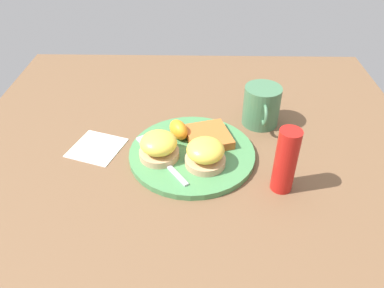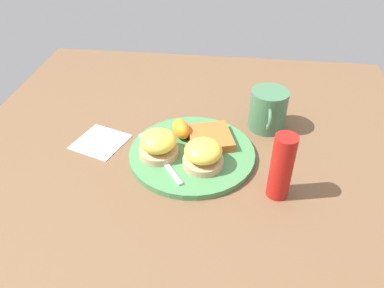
{
  "view_description": "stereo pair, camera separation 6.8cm",
  "coord_description": "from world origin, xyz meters",
  "px_view_note": "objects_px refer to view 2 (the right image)",
  "views": [
    {
      "loc": [
        0.66,
        0.01,
        0.54
      ],
      "look_at": [
        0.0,
        0.0,
        0.03
      ],
      "focal_mm": 35.0,
      "sensor_mm": 36.0,
      "label": 1
    },
    {
      "loc": [
        0.66,
        0.08,
        0.54
      ],
      "look_at": [
        0.0,
        0.0,
        0.03
      ],
      "focal_mm": 35.0,
      "sensor_mm": 36.0,
      "label": 2
    }
  ],
  "objects_px": {
    "fork": "(158,154)",
    "sandwich_benedict_left": "(158,144)",
    "orange_wedge": "(181,129)",
    "hashbrown_patty": "(210,138)",
    "condiment_bottle": "(281,167)",
    "cup": "(268,110)",
    "sandwich_benedict_right": "(203,154)"
  },
  "relations": [
    {
      "from": "fork",
      "to": "sandwich_benedict_left",
      "type": "bearing_deg",
      "value": 115.75
    },
    {
      "from": "orange_wedge",
      "to": "fork",
      "type": "distance_m",
      "value": 0.09
    },
    {
      "from": "sandwich_benedict_left",
      "to": "hashbrown_patty",
      "type": "distance_m",
      "value": 0.13
    },
    {
      "from": "hashbrown_patty",
      "to": "condiment_bottle",
      "type": "height_order",
      "value": "condiment_bottle"
    },
    {
      "from": "orange_wedge",
      "to": "cup",
      "type": "relative_size",
      "value": 0.49
    },
    {
      "from": "sandwich_benedict_left",
      "to": "condiment_bottle",
      "type": "distance_m",
      "value": 0.27
    },
    {
      "from": "hashbrown_patty",
      "to": "condiment_bottle",
      "type": "distance_m",
      "value": 0.21
    },
    {
      "from": "sandwich_benedict_right",
      "to": "fork",
      "type": "bearing_deg",
      "value": -102.16
    },
    {
      "from": "orange_wedge",
      "to": "fork",
      "type": "bearing_deg",
      "value": -29.16
    },
    {
      "from": "sandwich_benedict_left",
      "to": "hashbrown_patty",
      "type": "xyz_separation_m",
      "value": [
        -0.06,
        0.11,
        -0.02
      ]
    },
    {
      "from": "sandwich_benedict_left",
      "to": "hashbrown_patty",
      "type": "relative_size",
      "value": 0.87
    },
    {
      "from": "hashbrown_patty",
      "to": "sandwich_benedict_left",
      "type": "bearing_deg",
      "value": -59.85
    },
    {
      "from": "fork",
      "to": "cup",
      "type": "distance_m",
      "value": 0.29
    },
    {
      "from": "sandwich_benedict_left",
      "to": "orange_wedge",
      "type": "relative_size",
      "value": 1.47
    },
    {
      "from": "sandwich_benedict_left",
      "to": "sandwich_benedict_right",
      "type": "bearing_deg",
      "value": 77.1
    },
    {
      "from": "hashbrown_patty",
      "to": "orange_wedge",
      "type": "bearing_deg",
      "value": -97.75
    },
    {
      "from": "hashbrown_patty",
      "to": "orange_wedge",
      "type": "height_order",
      "value": "orange_wedge"
    },
    {
      "from": "condiment_bottle",
      "to": "sandwich_benedict_left",
      "type": "bearing_deg",
      "value": -107.06
    },
    {
      "from": "sandwich_benedict_left",
      "to": "sandwich_benedict_right",
      "type": "distance_m",
      "value": 0.1
    },
    {
      "from": "sandwich_benedict_left",
      "to": "orange_wedge",
      "type": "height_order",
      "value": "sandwich_benedict_left"
    },
    {
      "from": "condiment_bottle",
      "to": "sandwich_benedict_right",
      "type": "bearing_deg",
      "value": -109.67
    },
    {
      "from": "sandwich_benedict_right",
      "to": "orange_wedge",
      "type": "bearing_deg",
      "value": -147.21
    },
    {
      "from": "sandwich_benedict_right",
      "to": "orange_wedge",
      "type": "height_order",
      "value": "sandwich_benedict_right"
    },
    {
      "from": "hashbrown_patty",
      "to": "cup",
      "type": "xyz_separation_m",
      "value": [
        -0.1,
        0.13,
        0.03
      ]
    },
    {
      "from": "sandwich_benedict_right",
      "to": "fork",
      "type": "distance_m",
      "value": 0.11
    },
    {
      "from": "fork",
      "to": "cup",
      "type": "height_order",
      "value": "cup"
    },
    {
      "from": "sandwich_benedict_right",
      "to": "orange_wedge",
      "type": "relative_size",
      "value": 1.47
    },
    {
      "from": "sandwich_benedict_right",
      "to": "fork",
      "type": "xyz_separation_m",
      "value": [
        -0.02,
        -0.1,
        -0.03
      ]
    },
    {
      "from": "fork",
      "to": "cup",
      "type": "relative_size",
      "value": 1.39
    },
    {
      "from": "sandwich_benedict_left",
      "to": "fork",
      "type": "relative_size",
      "value": 0.51
    },
    {
      "from": "hashbrown_patty",
      "to": "fork",
      "type": "height_order",
      "value": "hashbrown_patty"
    },
    {
      "from": "fork",
      "to": "condiment_bottle",
      "type": "distance_m",
      "value": 0.28
    }
  ]
}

